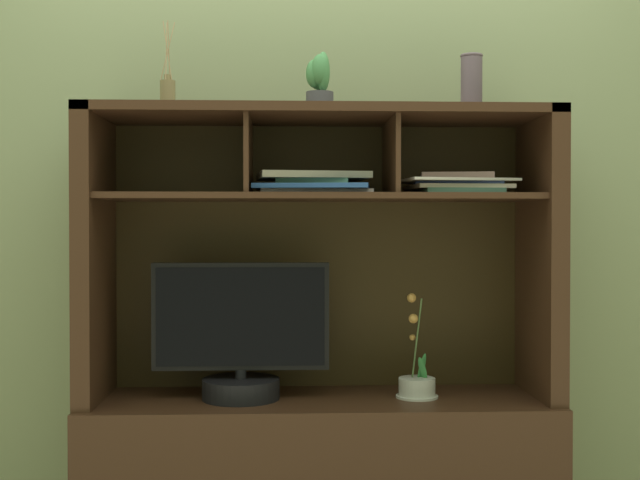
% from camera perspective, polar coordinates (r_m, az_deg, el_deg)
% --- Properties ---
extents(back_wall, '(6.00, 0.02, 2.80)m').
position_cam_1_polar(back_wall, '(3.09, -0.22, 5.19)').
color(back_wall, '#91A26F').
rests_on(back_wall, ground).
extents(media_console, '(1.55, 0.53, 1.56)m').
position_cam_1_polar(media_console, '(2.89, -0.01, -13.08)').
color(media_console, '#3C2515').
rests_on(media_console, ground).
extents(tv_monitor, '(0.59, 0.26, 0.45)m').
position_cam_1_polar(tv_monitor, '(2.81, -5.42, -7.12)').
color(tv_monitor, black).
rests_on(tv_monitor, media_console).
extents(potted_orchid, '(0.14, 0.14, 0.35)m').
position_cam_1_polar(potted_orchid, '(2.86, 6.62, -9.69)').
color(potted_orchid, silver).
rests_on(potted_orchid, media_console).
extents(magazine_stack_left, '(0.40, 0.34, 0.07)m').
position_cam_1_polar(magazine_stack_left, '(2.87, 9.26, 3.73)').
color(magazine_stack_left, '#426D59').
rests_on(magazine_stack_left, media_console).
extents(magazine_stack_centre, '(0.40, 0.33, 0.07)m').
position_cam_1_polar(magazine_stack_centre, '(2.78, -0.43, 3.87)').
color(magazine_stack_centre, beige).
rests_on(magazine_stack_centre, media_console).
extents(diffuser_bottle, '(0.05, 0.05, 0.29)m').
position_cam_1_polar(diffuser_bottle, '(2.85, -10.34, 9.82)').
color(diffuser_bottle, olive).
rests_on(diffuser_bottle, media_console).
extents(potted_succulent, '(0.11, 0.11, 0.20)m').
position_cam_1_polar(potted_succulent, '(2.86, -0.04, 10.67)').
color(potted_succulent, '#47484C').
rests_on(potted_succulent, media_console).
extents(ceramic_vase, '(0.08, 0.08, 0.19)m').
position_cam_1_polar(ceramic_vase, '(2.88, 10.28, 10.54)').
color(ceramic_vase, '#63535C').
rests_on(ceramic_vase, media_console).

